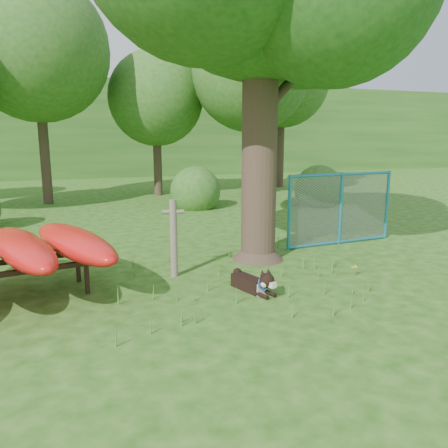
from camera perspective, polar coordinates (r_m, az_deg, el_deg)
name	(u,v)px	position (r m, az deg, el deg)	size (l,w,h in m)	color
ground	(239,302)	(6.91, 1.94, -10.13)	(80.00, 80.00, 0.00)	#214F0F
wooden_post	(174,236)	(7.96, -6.60, -1.61)	(0.39, 0.16, 1.43)	#655B4C
husky_dog	(255,283)	(7.27, 4.05, -7.65)	(0.49, 1.04, 0.47)	black
fence_section	(341,209)	(10.68, 14.99, 1.94)	(2.92, 0.23, 2.84)	teal
wildflower_clump	(355,268)	(8.38, 16.69, -5.51)	(0.10, 0.08, 0.21)	#4B7F29
bg_tree_b	(36,49)	(18.22, -23.30, 20.21)	(5.20, 5.20, 8.22)	#37281E
bg_tree_c	(156,99)	(19.42, -8.91, 15.88)	(4.00, 4.00, 6.12)	#37281E
bg_tree_d	(251,72)	(18.69, 3.53, 19.19)	(4.80, 4.80, 7.50)	#37281E
bg_tree_e	(282,80)	(22.68, 7.60, 18.10)	(4.60, 4.60, 7.55)	#37281E
shrub_right	(318,205)	(16.77, 12.19, 2.41)	(1.80, 1.80, 1.80)	#2A5B1D
shrub_mid	(196,208)	(15.80, -3.74, 2.11)	(1.80, 1.80, 1.80)	#2A5B1D
wooded_hillside	(94,130)	(34.04, -16.60, 11.68)	(80.00, 12.00, 6.00)	#2A5B1D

